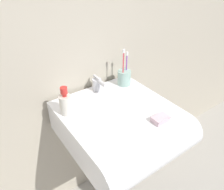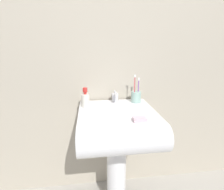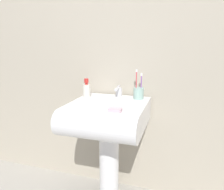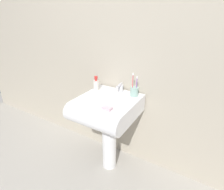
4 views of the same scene
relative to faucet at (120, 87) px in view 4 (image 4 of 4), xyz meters
The scene contains 8 objects.
ground_plane 0.87m from the faucet, 94.85° to the right, with size 6.00×6.00×0.00m, color #ADA89E.
wall_back 0.37m from the faucet, 99.10° to the left, with size 5.00×0.05×2.40m, color #B7AD99.
sink_pedestal 0.56m from the faucet, 94.85° to the right, with size 0.14×0.14×0.64m, color white.
sink_basin 0.28m from the faucet, 93.65° to the right, with size 0.51×0.57×0.17m.
faucet is the anchor object (origin of this frame).
toothbrush_cup 0.16m from the faucet, ahead, with size 0.07×0.07×0.22m.
soap_bottle 0.24m from the faucet, 159.14° to the right, with size 0.06×0.06×0.14m.
bar_soap 0.39m from the faucet, 77.10° to the right, with size 0.08×0.05×0.02m, color silver.
Camera 4 is at (0.75, -1.21, 1.47)m, focal length 28.00 mm.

